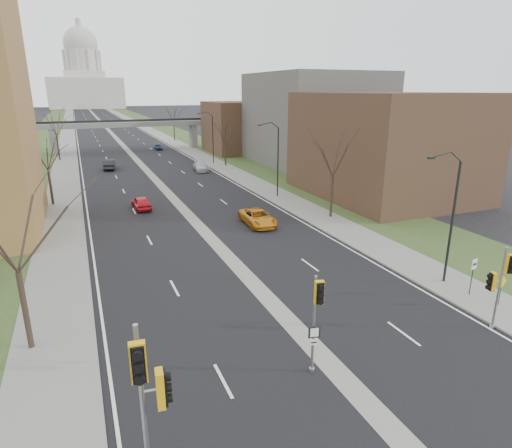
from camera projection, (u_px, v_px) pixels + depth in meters
ground at (344, 380)px, 18.94m from camera, size 700.00×700.00×0.00m
road_surface at (105, 126)px, 151.10m from camera, size 20.00×600.00×0.01m
median_strip at (105, 126)px, 151.11m from camera, size 1.20×600.00×0.02m
sidewalk_right at (140, 125)px, 155.47m from camera, size 4.00×600.00×0.12m
sidewalk_left at (68, 127)px, 146.70m from camera, size 4.00×600.00×0.12m
grass_verge_right at (156, 124)px, 157.67m from camera, size 8.00×600.00×0.10m
grass_verge_left at (49, 128)px, 144.51m from camera, size 8.00×600.00×0.10m
commercial_block_near at (386, 145)px, 50.58m from camera, size 16.00×20.00×12.00m
commercial_block_mid at (314, 119)px, 72.74m from camera, size 18.00×22.00×15.00m
commercial_block_far at (243, 127)px, 87.15m from camera, size 14.00×14.00×10.00m
pedestrian_bridge at (126, 128)px, 87.97m from camera, size 34.00×3.00×6.45m
capitol at (85, 80)px, 295.31m from camera, size 48.00×42.00×55.75m
streetlight_near at (448, 181)px, 26.15m from camera, size 2.61×0.20×8.70m
streetlight_mid at (272, 138)px, 49.06m from camera, size 2.61×0.20×8.70m
streetlight_far at (208, 123)px, 71.97m from camera, size 2.61×0.20×8.70m
tree_left_a at (9, 221)px, 19.25m from camera, size 7.20×7.20×9.40m
tree_left_b at (45, 149)px, 45.80m from camera, size 6.75×6.75×8.81m
tree_left_c at (55, 121)px, 75.52m from camera, size 7.65×7.65×9.99m
tree_right_a at (334, 151)px, 41.08m from camera, size 7.20×7.20×9.40m
tree_right_b at (225, 131)px, 70.40m from camera, size 6.30×6.30×8.22m
tree_right_c at (173, 112)px, 105.28m from camera, size 7.65×7.65×9.99m
signal_pole_left at (148, 386)px, 12.82m from camera, size 1.12×1.00×5.81m
signal_pole_median at (317, 309)px, 18.29m from camera, size 0.58×0.79×4.76m
signal_pole_right at (500, 278)px, 21.98m from camera, size 0.78×1.03×4.65m
speed_limit_sign at (473, 270)px, 26.12m from camera, size 0.51×0.12×2.37m
warning_sign at (501, 286)px, 25.02m from camera, size 0.72×0.08×1.84m
car_left_near at (141, 203)px, 45.94m from camera, size 1.84×4.18×1.40m
car_left_far at (109, 165)px, 68.80m from camera, size 2.21×4.93×1.57m
car_right_near at (258, 217)px, 40.54m from camera, size 2.53×5.27×1.45m
car_right_mid at (201, 166)px, 67.72m from camera, size 2.62×5.23×1.46m
car_right_far at (158, 147)px, 91.83m from camera, size 1.56×3.66×1.23m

